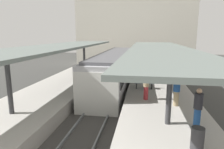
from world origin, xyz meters
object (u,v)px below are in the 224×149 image
Objects in this scene: platform_sign at (137,61)px; passenger_mid_platform at (146,86)px; passenger_near_bench at (198,107)px; litter_bin at (197,139)px; platform_bench at (144,82)px; passenger_far_end at (177,91)px; commuter_train at (114,69)px.

passenger_mid_platform is (0.71, -5.38, -0.81)m from platform_sign.
passenger_mid_platform is (-2.13, 3.38, -0.06)m from passenger_near_bench.
platform_bench is at bearing 102.97° from litter_bin.
platform_bench is 1.75× the size of litter_bin.
litter_bin is at bearing -77.03° from platform_bench.
platform_sign reaches higher than passenger_far_end.
passenger_near_bench is at bearing 76.67° from litter_bin.
commuter_train is at bearing 114.30° from passenger_mid_platform.
platform_bench is 6.39m from passenger_near_bench.
platform_bench is 2.61m from passenger_mid_platform.
passenger_mid_platform is (2.87, -6.35, 0.09)m from commuter_train.
commuter_train is 8.49m from passenger_far_end.
passenger_near_bench reaches higher than passenger_far_end.
litter_bin is (1.80, -7.81, -0.06)m from platform_bench.
passenger_mid_platform is (-1.69, 5.22, 0.42)m from litter_bin.
passenger_near_bench is (2.83, -8.76, -0.74)m from platform_sign.
passenger_mid_platform is at bearing -87.60° from platform_bench.
litter_bin is at bearing -77.25° from platform_sign.
passenger_near_bench is 1.07× the size of passenger_mid_platform.
litter_bin is at bearing -68.51° from commuter_train.
commuter_train is 10.94m from passenger_near_bench.
passenger_near_bench is 2.58m from passenger_far_end.
commuter_train reaches higher than passenger_near_bench.
platform_bench is 8.01m from litter_bin.
passenger_far_end is (-0.05, 4.38, 0.47)m from litter_bin.
platform_sign is 1.40× the size of passenger_mid_platform.
commuter_train is 6.77× the size of platform_sign.
platform_sign is at bearing 102.75° from litter_bin.
passenger_mid_platform reaches higher than platform_bench.
platform_sign is (2.16, -0.97, 0.90)m from commuter_train.
passenger_far_end is (1.64, -0.85, 0.05)m from passenger_mid_platform.
passenger_mid_platform reaches higher than litter_bin.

